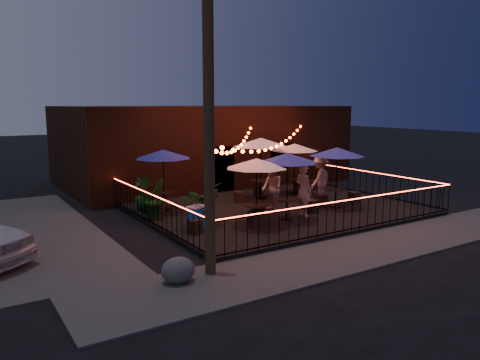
# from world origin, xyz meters

# --- Properties ---
(ground) EXTENTS (110.00, 110.00, 0.00)m
(ground) POSITION_xyz_m (0.00, 0.00, 0.00)
(ground) COLOR black
(ground) RESTS_ON ground
(patio) EXTENTS (10.00, 8.00, 0.15)m
(patio) POSITION_xyz_m (0.00, 2.00, 0.07)
(patio) COLOR black
(patio) RESTS_ON ground
(sidewalk) EXTENTS (18.00, 2.50, 0.05)m
(sidewalk) POSITION_xyz_m (0.00, -3.25, 0.03)
(sidewalk) COLOR #3C3A37
(sidewalk) RESTS_ON ground
(brick_building) EXTENTS (14.00, 8.00, 4.00)m
(brick_building) POSITION_xyz_m (1.00, 9.99, 2.00)
(brick_building) COLOR #3C1D10
(brick_building) RESTS_ON ground
(utility_pole) EXTENTS (0.26, 0.26, 8.00)m
(utility_pole) POSITION_xyz_m (-5.40, -2.60, 4.00)
(utility_pole) COLOR #351F15
(utility_pole) RESTS_ON ground
(fence_front) EXTENTS (10.00, 0.04, 1.04)m
(fence_front) POSITION_xyz_m (0.00, -2.00, 0.66)
(fence_front) COLOR black
(fence_front) RESTS_ON patio
(fence_left) EXTENTS (0.04, 8.00, 1.04)m
(fence_left) POSITION_xyz_m (-5.00, 2.00, 0.66)
(fence_left) COLOR black
(fence_left) RESTS_ON patio
(fence_right) EXTENTS (0.04, 8.00, 1.04)m
(fence_right) POSITION_xyz_m (5.00, 2.00, 0.66)
(fence_right) COLOR black
(fence_right) RESTS_ON patio
(festoon_lights) EXTENTS (10.02, 8.72, 1.32)m
(festoon_lights) POSITION_xyz_m (-1.01, 1.70, 2.52)
(festoon_lights) COLOR red
(festoon_lights) RESTS_ON ground
(cafe_table_0) EXTENTS (2.33, 2.33, 2.24)m
(cafe_table_0) POSITION_xyz_m (-2.16, 0.16, 2.19)
(cafe_table_0) COLOR black
(cafe_table_0) RESTS_ON patio
(cafe_table_1) EXTENTS (2.16, 2.16, 2.30)m
(cafe_table_1) POSITION_xyz_m (-3.80, 3.90, 2.25)
(cafe_table_1) COLOR black
(cafe_table_1) RESTS_ON patio
(cafe_table_2) EXTENTS (2.61, 2.61, 2.32)m
(cafe_table_2) POSITION_xyz_m (-0.77, 0.32, 2.27)
(cafe_table_2) COLOR black
(cafe_table_2) RESTS_ON patio
(cafe_table_3) EXTENTS (2.82, 2.82, 2.58)m
(cafe_table_3) POSITION_xyz_m (0.53, 3.77, 2.50)
(cafe_table_3) COLOR black
(cafe_table_3) RESTS_ON patio
(cafe_table_4) EXTENTS (2.18, 2.18, 2.33)m
(cafe_table_4) POSITION_xyz_m (2.06, 0.87, 2.27)
(cafe_table_4) COLOR black
(cafe_table_4) RESTS_ON patio
(cafe_table_5) EXTENTS (2.29, 2.29, 2.24)m
(cafe_table_5) POSITION_xyz_m (2.39, 3.83, 2.20)
(cafe_table_5) COLOR black
(cafe_table_5) RESTS_ON patio
(bistro_chair_0) EXTENTS (0.37, 0.37, 0.43)m
(bistro_chair_0) POSITION_xyz_m (-4.27, 0.44, 0.37)
(bistro_chair_0) COLOR black
(bistro_chair_0) RESTS_ON patio
(bistro_chair_1) EXTENTS (0.47, 0.47, 0.51)m
(bistro_chair_1) POSITION_xyz_m (-2.23, 0.08, 0.40)
(bistro_chair_1) COLOR black
(bistro_chair_1) RESTS_ON patio
(bistro_chair_2) EXTENTS (0.52, 0.52, 0.49)m
(bistro_chair_2) POSITION_xyz_m (-4.25, 3.51, 0.40)
(bistro_chair_2) COLOR black
(bistro_chair_2) RESTS_ON patio
(bistro_chair_3) EXTENTS (0.45, 0.45, 0.46)m
(bistro_chair_3) POSITION_xyz_m (-2.29, 3.36, 0.38)
(bistro_chair_3) COLOR black
(bistro_chair_3) RESTS_ON patio
(bistro_chair_4) EXTENTS (0.46, 0.46, 0.46)m
(bistro_chair_4) POSITION_xyz_m (-1.55, 0.96, 0.38)
(bistro_chair_4) COLOR black
(bistro_chair_4) RESTS_ON patio
(bistro_chair_5) EXTENTS (0.49, 0.49, 0.47)m
(bistro_chair_5) POSITION_xyz_m (0.64, 0.65, 0.38)
(bistro_chair_5) COLOR black
(bistro_chair_5) RESTS_ON patio
(bistro_chair_6) EXTENTS (0.49, 0.49, 0.44)m
(bistro_chair_6) POSITION_xyz_m (-0.63, 3.63, 0.37)
(bistro_chair_6) COLOR black
(bistro_chair_6) RESTS_ON patio
(bistro_chair_7) EXTENTS (0.43, 0.43, 0.44)m
(bistro_chair_7) POSITION_xyz_m (0.65, 4.04, 0.37)
(bistro_chair_7) COLOR black
(bistro_chair_7) RESTS_ON patio
(bistro_chair_8) EXTENTS (0.48, 0.48, 0.49)m
(bistro_chair_8) POSITION_xyz_m (1.60, 1.19, 0.39)
(bistro_chair_8) COLOR black
(bistro_chair_8) RESTS_ON patio
(bistro_chair_9) EXTENTS (0.39, 0.39, 0.44)m
(bistro_chair_9) POSITION_xyz_m (3.28, 1.07, 0.37)
(bistro_chair_9) COLOR black
(bistro_chair_9) RESTS_ON patio
(bistro_chair_10) EXTENTS (0.48, 0.48, 0.43)m
(bistro_chair_10) POSITION_xyz_m (2.80, 3.92, 0.37)
(bistro_chair_10) COLOR black
(bistro_chair_10) RESTS_ON patio
(bistro_chair_11) EXTENTS (0.43, 0.43, 0.42)m
(bistro_chair_11) POSITION_xyz_m (3.86, 4.18, 0.36)
(bistro_chair_11) COLOR black
(bistro_chair_11) RESTS_ON patio
(patron_a) EXTENTS (0.53, 0.73, 1.87)m
(patron_a) POSITION_xyz_m (0.04, 0.40, 1.09)
(patron_a) COLOR tan
(patron_a) RESTS_ON patio
(patron_b) EXTENTS (0.85, 1.00, 1.80)m
(patron_b) POSITION_xyz_m (-0.50, 1.57, 1.05)
(patron_b) COLOR tan
(patron_b) RESTS_ON patio
(patron_c) EXTENTS (1.38, 1.07, 1.88)m
(patron_c) POSITION_xyz_m (2.24, 1.97, 1.09)
(patron_c) COLOR tan
(patron_c) RESTS_ON patio
(potted_shrub_a) EXTENTS (1.60, 1.48, 1.47)m
(potted_shrub_a) POSITION_xyz_m (-3.72, 1.10, 0.88)
(potted_shrub_a) COLOR #143E11
(potted_shrub_a) RESTS_ON patio
(potted_shrub_b) EXTENTS (0.87, 0.74, 1.43)m
(potted_shrub_b) POSITION_xyz_m (-4.60, 2.84, 0.86)
(potted_shrub_b) COLOR #1C3B11
(potted_shrub_b) RESTS_ON patio
(potted_shrub_c) EXTENTS (0.84, 0.84, 1.25)m
(potted_shrub_c) POSITION_xyz_m (-4.40, 4.38, 0.78)
(potted_shrub_c) COLOR #103311
(potted_shrub_c) RESTS_ON patio
(cooler) EXTENTS (0.70, 0.60, 0.77)m
(cooler) POSITION_xyz_m (-4.02, 0.80, 0.54)
(cooler) COLOR blue
(cooler) RESTS_ON patio
(boulder) EXTENTS (1.00, 0.91, 0.66)m
(boulder) POSITION_xyz_m (-6.31, -2.70, 0.33)
(boulder) COLOR #494944
(boulder) RESTS_ON ground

